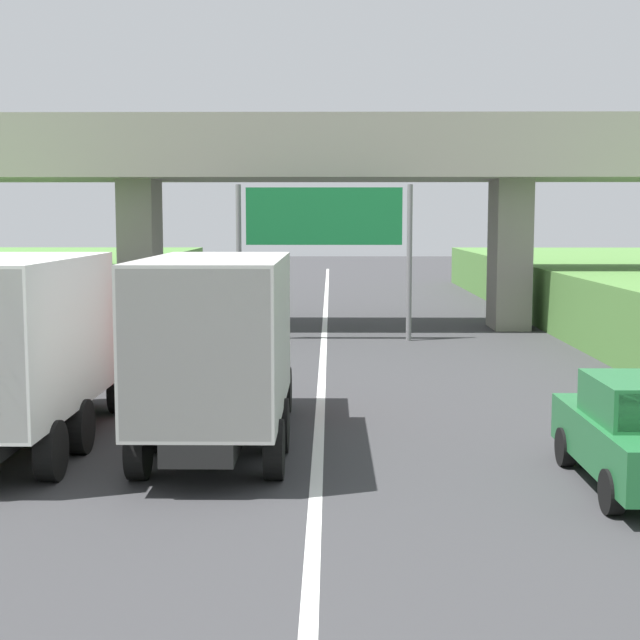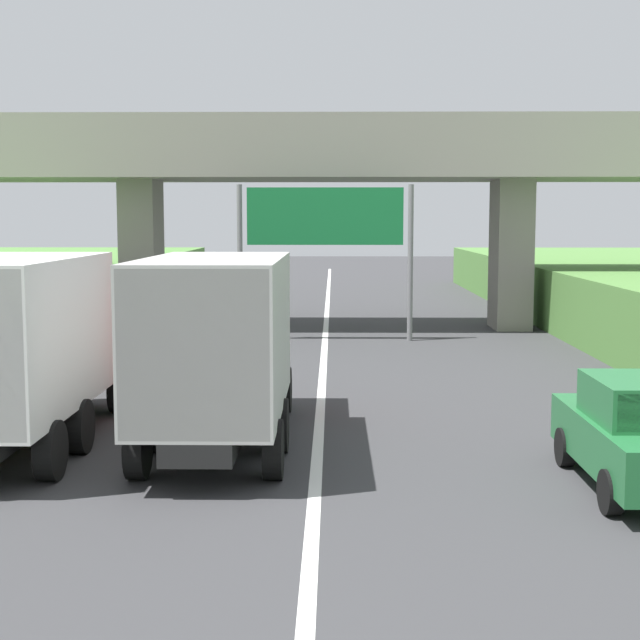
{
  "view_description": "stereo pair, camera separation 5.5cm",
  "coord_description": "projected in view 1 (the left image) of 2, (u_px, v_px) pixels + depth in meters",
  "views": [
    {
      "loc": [
        0.22,
        -0.16,
        4.1
      ],
      "look_at": [
        0.0,
        18.88,
        2.0
      ],
      "focal_mm": 51.87,
      "sensor_mm": 36.0,
      "label": 1
    },
    {
      "loc": [
        0.27,
        -0.16,
        4.1
      ],
      "look_at": [
        0.0,
        18.88,
        2.0
      ],
      "focal_mm": 51.87,
      "sensor_mm": 36.0,
      "label": 2
    }
  ],
  "objects": [
    {
      "name": "truck_red",
      "position": [
        222.0,
        339.0,
        16.64
      ],
      "size": [
        2.44,
        7.3,
        3.44
      ],
      "color": "black",
      "rests_on": "ground"
    },
    {
      "name": "overhead_highway_sign",
      "position": [
        324.0,
        226.0,
        30.72
      ],
      "size": [
        5.88,
        0.18,
        5.22
      ],
      "color": "slate",
      "rests_on": "ground"
    },
    {
      "name": "construction_barrel_3",
      "position": [
        2.0,
        391.0,
        19.55
      ],
      "size": [
        0.57,
        0.57,
        0.9
      ],
      "color": "orange",
      "rests_on": "ground"
    },
    {
      "name": "truck_silver",
      "position": [
        27.0,
        340.0,
        16.57
      ],
      "size": [
        2.44,
        7.3,
        3.44
      ],
      "color": "black",
      "rests_on": "ground"
    },
    {
      "name": "construction_barrel_5",
      "position": [
        106.0,
        337.0,
        28.5
      ],
      "size": [
        0.57,
        0.57,
        0.9
      ],
      "color": "orange",
      "rests_on": "ground"
    },
    {
      "name": "overpass_bridge",
      "position": [
        325.0,
        172.0,
        34.1
      ],
      "size": [
        40.0,
        4.8,
        7.72
      ],
      "color": "gray",
      "rests_on": "ground"
    },
    {
      "name": "construction_barrel_4",
      "position": [
        67.0,
        359.0,
        24.02
      ],
      "size": [
        0.57,
        0.57,
        0.9
      ],
      "color": "orange",
      "rests_on": "ground"
    },
    {
      "name": "car_black",
      "position": [
        134.0,
        341.0,
        24.48
      ],
      "size": [
        1.86,
        4.1,
        1.72
      ],
      "color": "black",
      "rests_on": "ground"
    },
    {
      "name": "lane_centre_stripe",
      "position": [
        323.0,
        354.0,
        27.91
      ],
      "size": [
        0.2,
        94.93,
        0.01
      ],
      "primitive_type": "cube",
      "color": "white",
      "rests_on": "ground"
    }
  ]
}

